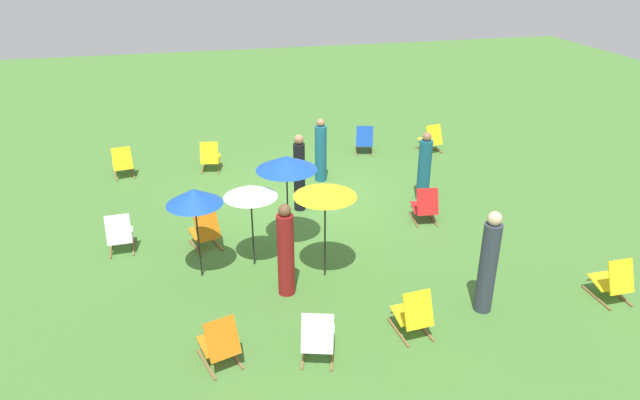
{
  "coord_description": "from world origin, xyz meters",
  "views": [
    {
      "loc": [
        2.7,
        12.43,
        5.93
      ],
      "look_at": [
        0.0,
        1.2,
        0.5
      ],
      "focal_mm": 32.14,
      "sensor_mm": 36.0,
      "label": 1
    }
  ],
  "objects_px": {
    "deckchair_2": "(613,281)",
    "person_3": "(488,264)",
    "deckchair_0": "(220,343)",
    "person_0": "(424,168)",
    "deckchair_8": "(205,231)",
    "deckchair_9": "(431,140)",
    "umbrella_0": "(194,197)",
    "deckchair_6": "(413,314)",
    "person_4": "(321,152)",
    "person_1": "(299,174)",
    "umbrella_3": "(250,191)",
    "deckchair_7": "(210,157)",
    "deckchair_3": "(123,163)",
    "deckchair_5": "(364,141)",
    "umbrella_2": "(325,191)",
    "deckchair_4": "(120,234)",
    "deckchair_10": "(425,206)",
    "umbrella_1": "(286,163)",
    "deckchair_1": "(318,337)",
    "person_2": "(286,252)"
  },
  "relations": [
    {
      "from": "deckchair_0",
      "to": "person_0",
      "type": "distance_m",
      "value": 7.14
    },
    {
      "from": "deckchair_9",
      "to": "umbrella_3",
      "type": "relative_size",
      "value": 0.49
    },
    {
      "from": "umbrella_2",
      "to": "person_1",
      "type": "xyz_separation_m",
      "value": [
        -0.12,
        -2.92,
        -0.87
      ]
    },
    {
      "from": "deckchair_4",
      "to": "person_3",
      "type": "relative_size",
      "value": 0.44
    },
    {
      "from": "deckchair_8",
      "to": "person_1",
      "type": "height_order",
      "value": "person_1"
    },
    {
      "from": "deckchair_5",
      "to": "deckchair_10",
      "type": "bearing_deg",
      "value": 105.68
    },
    {
      "from": "person_0",
      "to": "person_4",
      "type": "xyz_separation_m",
      "value": [
        2.14,
        -1.69,
        -0.01
      ]
    },
    {
      "from": "person_0",
      "to": "deckchair_9",
      "type": "bearing_deg",
      "value": -8.71
    },
    {
      "from": "deckchair_6",
      "to": "person_0",
      "type": "relative_size",
      "value": 0.49
    },
    {
      "from": "deckchair_0",
      "to": "deckchair_9",
      "type": "height_order",
      "value": "same"
    },
    {
      "from": "deckchair_10",
      "to": "umbrella_3",
      "type": "bearing_deg",
      "value": 20.45
    },
    {
      "from": "deckchair_8",
      "to": "person_4",
      "type": "distance_m",
      "value": 4.27
    },
    {
      "from": "deckchair_10",
      "to": "deckchair_3",
      "type": "bearing_deg",
      "value": -25.51
    },
    {
      "from": "deckchair_9",
      "to": "umbrella_0",
      "type": "relative_size",
      "value": 0.46
    },
    {
      "from": "deckchair_9",
      "to": "deckchair_10",
      "type": "bearing_deg",
      "value": 55.0
    },
    {
      "from": "deckchair_1",
      "to": "person_4",
      "type": "bearing_deg",
      "value": -86.95
    },
    {
      "from": "deckchair_1",
      "to": "deckchair_3",
      "type": "bearing_deg",
      "value": -50.59
    },
    {
      "from": "deckchair_7",
      "to": "person_3",
      "type": "xyz_separation_m",
      "value": [
        -4.13,
        7.57,
        0.53
      ]
    },
    {
      "from": "deckchair_6",
      "to": "person_3",
      "type": "relative_size",
      "value": 0.44
    },
    {
      "from": "deckchair_10",
      "to": "deckchair_9",
      "type": "bearing_deg",
      "value": -108.01
    },
    {
      "from": "deckchair_0",
      "to": "deckchair_7",
      "type": "xyz_separation_m",
      "value": [
        -0.37,
        -7.88,
        0.0
      ]
    },
    {
      "from": "person_4",
      "to": "person_0",
      "type": "bearing_deg",
      "value": -13.07
    },
    {
      "from": "umbrella_0",
      "to": "deckchair_6",
      "type": "bearing_deg",
      "value": 141.75
    },
    {
      "from": "umbrella_0",
      "to": "umbrella_3",
      "type": "bearing_deg",
      "value": -170.42
    },
    {
      "from": "deckchair_8",
      "to": "deckchair_4",
      "type": "bearing_deg",
      "value": -27.08
    },
    {
      "from": "deckchair_2",
      "to": "person_3",
      "type": "bearing_deg",
      "value": -6.95
    },
    {
      "from": "deckchair_7",
      "to": "person_0",
      "type": "xyz_separation_m",
      "value": [
        -4.9,
        3.08,
        0.43
      ]
    },
    {
      "from": "deckchair_4",
      "to": "deckchair_7",
      "type": "bearing_deg",
      "value": -119.88
    },
    {
      "from": "person_2",
      "to": "deckchair_7",
      "type": "bearing_deg",
      "value": -169.11
    },
    {
      "from": "deckchair_6",
      "to": "deckchair_4",
      "type": "bearing_deg",
      "value": -44.41
    },
    {
      "from": "umbrella_2",
      "to": "deckchair_1",
      "type": "bearing_deg",
      "value": 73.45
    },
    {
      "from": "deckchair_8",
      "to": "person_3",
      "type": "relative_size",
      "value": 0.46
    },
    {
      "from": "person_0",
      "to": "person_4",
      "type": "relative_size",
      "value": 1.01
    },
    {
      "from": "person_0",
      "to": "person_4",
      "type": "height_order",
      "value": "person_0"
    },
    {
      "from": "deckchair_8",
      "to": "deckchair_9",
      "type": "bearing_deg",
      "value": -166.11
    },
    {
      "from": "deckchair_4",
      "to": "deckchair_5",
      "type": "height_order",
      "value": "same"
    },
    {
      "from": "deckchair_6",
      "to": "umbrella_2",
      "type": "relative_size",
      "value": 0.45
    },
    {
      "from": "deckchair_2",
      "to": "umbrella_2",
      "type": "relative_size",
      "value": 0.45
    },
    {
      "from": "deckchair_2",
      "to": "deckchair_6",
      "type": "relative_size",
      "value": 1.0
    },
    {
      "from": "person_1",
      "to": "umbrella_3",
      "type": "bearing_deg",
      "value": -172.14
    },
    {
      "from": "deckchair_9",
      "to": "person_4",
      "type": "relative_size",
      "value": 0.5
    },
    {
      "from": "deckchair_8",
      "to": "umbrella_1",
      "type": "relative_size",
      "value": 0.44
    },
    {
      "from": "deckchair_2",
      "to": "deckchair_5",
      "type": "xyz_separation_m",
      "value": [
        1.99,
        -8.14,
        0.0
      ]
    },
    {
      "from": "umbrella_3",
      "to": "person_2",
      "type": "relative_size",
      "value": 0.96
    },
    {
      "from": "deckchair_7",
      "to": "deckchair_6",
      "type": "bearing_deg",
      "value": 118.88
    },
    {
      "from": "deckchair_3",
      "to": "deckchair_5",
      "type": "relative_size",
      "value": 0.97
    },
    {
      "from": "deckchair_10",
      "to": "person_0",
      "type": "bearing_deg",
      "value": -103.49
    },
    {
      "from": "umbrella_0",
      "to": "person_4",
      "type": "bearing_deg",
      "value": -129.68
    },
    {
      "from": "deckchair_5",
      "to": "person_3",
      "type": "relative_size",
      "value": 0.46
    },
    {
      "from": "deckchair_10",
      "to": "deckchair_6",
      "type": "bearing_deg",
      "value": 71.5
    }
  ]
}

